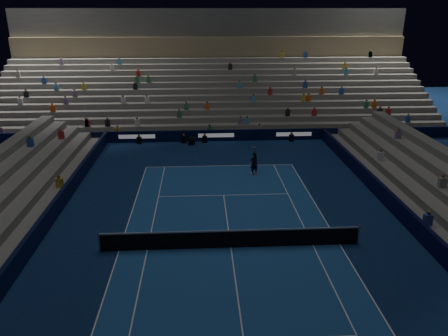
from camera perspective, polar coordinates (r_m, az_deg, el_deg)
ground at (r=21.73m, az=0.91°, el=-10.47°), size 90.00×90.00×0.00m
court_surface at (r=21.73m, az=0.91°, el=-10.46°), size 10.97×23.77×0.01m
sponsor_barrier_far at (r=38.64m, az=-1.05°, el=4.32°), size 44.00×0.25×1.00m
sponsor_barrier_east at (r=24.14m, az=24.78°, el=-7.83°), size 0.25×37.00×1.00m
sponsor_barrier_west at (r=22.99m, az=-24.31°, el=-9.19°), size 0.25×37.00×1.00m
grandstand_main at (r=47.19m, az=-1.54°, el=10.82°), size 44.00×15.20×11.20m
tennis_net at (r=21.48m, az=0.92°, el=-9.31°), size 12.90×0.10×1.10m
tennis_player at (r=30.64m, az=3.99°, el=0.61°), size 0.71×0.59×1.66m
broadcast_camera at (r=37.68m, az=-4.28°, el=3.58°), size 0.61×1.00×0.64m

